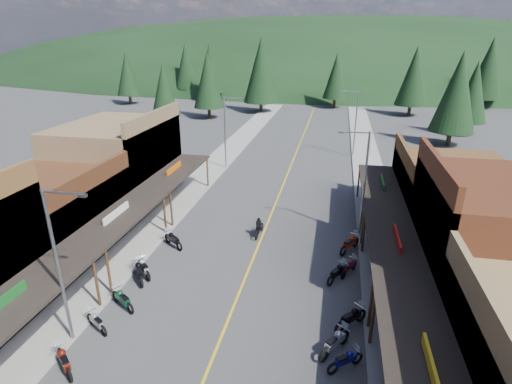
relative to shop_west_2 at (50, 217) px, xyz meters
The scene contains 39 objects.
ground 14.09m from the shop_west_2, ahead, with size 220.00×220.00×0.00m, color #38383A.
centerline 23.03m from the shop_west_2, 53.07° to the left, with size 0.15×90.00×0.01m, color gold.
sidewalk_west 19.14m from the shop_west_2, 74.56° to the left, with size 3.40×94.00×0.15m, color gray.
sidewalk_east 29.07m from the shop_west_2, 39.18° to the left, with size 3.40×94.00×0.15m, color gray.
shop_west_2 is the anchor object (origin of this frame).
shop_west_3 9.65m from the shop_west_2, 90.18° to the left, with size 10.90×10.20×8.20m.
shop_east_2 27.55m from the shop_west_2, ahead, with size 10.90×9.00×8.20m.
shop_east_3 29.13m from the shop_west_2, 19.24° to the left, with size 10.90×10.20×6.20m.
streetlight_0 10.45m from the shop_west_2, 48.55° to the right, with size 2.16×0.18×8.00m.
streetlight_1 21.50m from the shop_west_2, 71.48° to the left, with size 2.16×0.18×8.00m.
streetlight_2 21.73m from the shop_west_2, 16.92° to the left, with size 2.16×0.18×8.00m.
streetlight_3 35.12m from the shop_west_2, 53.81° to the left, with size 2.16×0.18×8.00m.
ridge_hill 134.03m from the shop_west_2, 84.11° to the left, with size 310.00×140.00×60.00m, color black.
pine_0 65.88m from the shop_west_2, 113.52° to the left, with size 5.04×5.04×11.00m.
pine_1 69.22m from the shop_west_2, 98.53° to the left, with size 5.88×5.88×12.50m.
pine_2 56.69m from the shop_west_2, 86.19° to the left, with size 6.72×6.72×14.00m.
pine_3 66.82m from the shop_west_2, 74.57° to the left, with size 5.04×5.04×11.00m.
pine_4 66.55m from the shop_west_2, 61.42° to the left, with size 5.88×5.88×12.50m.
pine_5 85.16m from the shop_west_2, 55.81° to the left, with size 6.72×6.72×14.00m.
pine_7 76.65m from the shop_west_2, 103.80° to the left, with size 5.88×5.88×12.50m.
pine_8 39.33m from the shop_west_2, 102.15° to the left, with size 4.48×4.48×10.00m.
pine_9 57.58m from the shop_west_2, 48.91° to the left, with size 4.93×4.93×10.80m.
pine_10 48.67m from the shop_west_2, 95.02° to the left, with size 5.38×5.38×11.60m.
pine_11 49.79m from the shop_west_2, 47.08° to the left, with size 5.82×5.82×12.40m.
bike_west_4 12.27m from the shop_west_2, 51.52° to the right, with size 0.70×2.10×1.20m, color #62160D, non-canonical shape.
bike_west_5 10.24m from the shop_west_2, 42.38° to the right, with size 0.63×1.88×1.08m, color gray, non-canonical shape.
bike_west_6 9.40m from the shop_west_2, 31.93° to the right, with size 0.70×2.11×1.20m, color #0D4326, non-canonical shape.
bike_west_7 8.02m from the shop_west_2, 16.52° to the right, with size 0.75×2.26×1.29m, color black, non-canonical shape.
bike_west_8 7.91m from the shop_west_2, 12.53° to the right, with size 0.71×2.13×1.22m, color #A7A8AD, non-canonical shape.
bike_west_9 8.37m from the shop_west_2, 15.11° to the left, with size 0.72×2.17×1.24m, color black, non-canonical shape.
bike_east_5 21.02m from the shop_west_2, 19.16° to the right, with size 0.64×1.91×1.09m, color navy, non-canonical shape.
bike_east_6 20.26m from the shop_west_2, 17.10° to the right, with size 0.75×2.24×1.28m, color #99989D, non-canonical shape.
bike_east_7 20.53m from the shop_west_2, 11.29° to the right, with size 0.73×2.20×1.26m, color black, non-canonical shape.
bike_east_8 19.40m from the shop_west_2, ahead, with size 0.71×2.12×1.21m, color black, non-canonical shape.
bike_east_9 20.14m from the shop_west_2, ahead, with size 0.65×1.95×1.11m, color maroon, non-canonical shape.
bike_east_10 20.57m from the shop_west_2, 11.09° to the left, with size 0.78×2.33×1.33m, color red, non-canonical shape.
rider_on_bike 14.54m from the shop_west_2, 20.45° to the left, with size 0.84×2.09×1.55m.
pedestrian_east_a 22.35m from the shop_west_2, ahead, with size 0.66×0.44×1.82m, color black.
pedestrian_east_b 22.70m from the shop_west_2, 17.13° to the left, with size 0.76×0.44×1.56m, color brown.
Camera 1 is at (4.88, -19.53, 13.99)m, focal length 28.00 mm.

